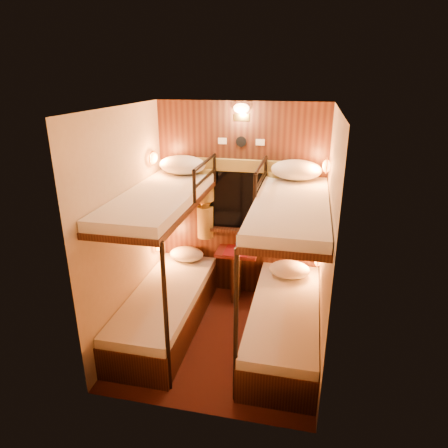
% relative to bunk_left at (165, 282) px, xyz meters
% --- Properties ---
extents(floor, '(2.10, 2.10, 0.00)m').
position_rel_bunk_left_xyz_m(floor, '(0.65, -0.07, -0.56)').
color(floor, '#3C1910').
rests_on(floor, ground).
extents(ceiling, '(2.10, 2.10, 0.00)m').
position_rel_bunk_left_xyz_m(ceiling, '(0.65, -0.07, 1.84)').
color(ceiling, silver).
rests_on(ceiling, wall_back).
extents(wall_back, '(2.40, 0.00, 2.40)m').
position_rel_bunk_left_xyz_m(wall_back, '(0.65, 0.98, 0.64)').
color(wall_back, '#C6B293').
rests_on(wall_back, floor).
extents(wall_front, '(2.40, 0.00, 2.40)m').
position_rel_bunk_left_xyz_m(wall_front, '(0.65, -1.12, 0.64)').
color(wall_front, '#C6B293').
rests_on(wall_front, floor).
extents(wall_left, '(0.00, 2.40, 2.40)m').
position_rel_bunk_left_xyz_m(wall_left, '(-0.35, -0.07, 0.64)').
color(wall_left, '#C6B293').
rests_on(wall_left, floor).
extents(wall_right, '(0.00, 2.40, 2.40)m').
position_rel_bunk_left_xyz_m(wall_right, '(1.65, -0.07, 0.64)').
color(wall_right, '#C6B293').
rests_on(wall_right, floor).
extents(back_panel, '(2.00, 0.03, 2.40)m').
position_rel_bunk_left_xyz_m(back_panel, '(0.65, 0.97, 0.64)').
color(back_panel, black).
rests_on(back_panel, floor).
extents(bunk_left, '(0.72, 1.90, 1.82)m').
position_rel_bunk_left_xyz_m(bunk_left, '(0.00, 0.00, 0.00)').
color(bunk_left, black).
rests_on(bunk_left, floor).
extents(bunk_right, '(0.72, 1.90, 1.82)m').
position_rel_bunk_left_xyz_m(bunk_right, '(1.30, 0.00, 0.00)').
color(bunk_right, black).
rests_on(bunk_right, floor).
extents(window, '(1.00, 0.12, 0.79)m').
position_rel_bunk_left_xyz_m(window, '(0.65, 0.94, 0.62)').
color(window, black).
rests_on(window, back_panel).
extents(curtains, '(1.10, 0.22, 1.00)m').
position_rel_bunk_left_xyz_m(curtains, '(0.65, 0.90, 0.71)').
color(curtains, olive).
rests_on(curtains, back_panel).
extents(back_fixtures, '(0.54, 0.09, 0.48)m').
position_rel_bunk_left_xyz_m(back_fixtures, '(0.65, 0.93, 1.69)').
color(back_fixtures, black).
rests_on(back_fixtures, back_panel).
extents(reading_lamps, '(2.00, 0.20, 1.25)m').
position_rel_bunk_left_xyz_m(reading_lamps, '(0.65, 0.63, 0.68)').
color(reading_lamps, orange).
rests_on(reading_lamps, wall_left).
extents(table, '(0.50, 0.34, 0.66)m').
position_rel_bunk_left_xyz_m(table, '(0.65, 0.78, -0.14)').
color(table, maroon).
rests_on(table, floor).
extents(bottle_left, '(0.07, 0.07, 0.25)m').
position_rel_bunk_left_xyz_m(bottle_left, '(0.67, 0.76, 0.20)').
color(bottle_left, '#99BFE5').
rests_on(bottle_left, table).
extents(bottle_right, '(0.07, 0.07, 0.25)m').
position_rel_bunk_left_xyz_m(bottle_right, '(0.74, 0.77, 0.20)').
color(bottle_right, '#99BFE5').
rests_on(bottle_right, table).
extents(sachet_a, '(0.09, 0.08, 0.01)m').
position_rel_bunk_left_xyz_m(sachet_a, '(0.75, 0.74, 0.09)').
color(sachet_a, silver).
rests_on(sachet_a, table).
extents(sachet_b, '(0.08, 0.08, 0.01)m').
position_rel_bunk_left_xyz_m(sachet_b, '(0.66, 0.83, 0.09)').
color(sachet_b, silver).
rests_on(sachet_b, table).
extents(pillow_lower_left, '(0.43, 0.31, 0.17)m').
position_rel_bunk_left_xyz_m(pillow_lower_left, '(-0.00, 0.78, -0.02)').
color(pillow_lower_left, silver).
rests_on(pillow_lower_left, bunk_left).
extents(pillow_lower_right, '(0.47, 0.34, 0.19)m').
position_rel_bunk_left_xyz_m(pillow_lower_right, '(1.30, 0.62, -0.01)').
color(pillow_lower_right, silver).
rests_on(pillow_lower_right, bunk_right).
extents(pillow_upper_left, '(0.54, 0.39, 0.21)m').
position_rel_bunk_left_xyz_m(pillow_upper_left, '(-0.00, 0.74, 1.14)').
color(pillow_upper_left, silver).
rests_on(pillow_upper_left, bunk_left).
extents(pillow_upper_right, '(0.55, 0.40, 0.22)m').
position_rel_bunk_left_xyz_m(pillow_upper_right, '(1.30, 0.75, 1.14)').
color(pillow_upper_right, silver).
rests_on(pillow_upper_right, bunk_right).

